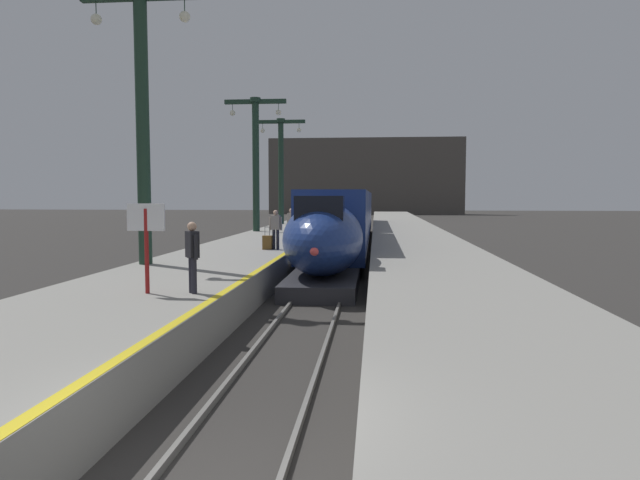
# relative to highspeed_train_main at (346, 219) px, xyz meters

# --- Properties ---
(platform_left) EXTENTS (4.80, 110.00, 1.05)m
(platform_left) POSITION_rel_highspeed_train_main_xyz_m (-4.05, -4.99, -1.40)
(platform_left) COLOR gray
(platform_left) RESTS_ON ground
(platform_right) EXTENTS (4.80, 110.00, 1.05)m
(platform_right) POSITION_rel_highspeed_train_main_xyz_m (4.05, -4.99, -1.40)
(platform_right) COLOR gray
(platform_right) RESTS_ON ground
(platform_left_safety_stripe) EXTENTS (0.20, 107.80, 0.01)m
(platform_left_safety_stripe) POSITION_rel_highspeed_train_main_xyz_m (-1.77, -4.99, -0.88)
(platform_left_safety_stripe) COLOR yellow
(platform_left_safety_stripe) RESTS_ON platform_left
(rail_main_left) EXTENTS (0.08, 110.00, 0.12)m
(rail_main_left) POSITION_rel_highspeed_train_main_xyz_m (-0.75, -2.24, -1.87)
(rail_main_left) COLOR slate
(rail_main_left) RESTS_ON ground
(rail_main_right) EXTENTS (0.08, 110.00, 0.12)m
(rail_main_right) POSITION_rel_highspeed_train_main_xyz_m (0.75, -2.24, -1.87)
(rail_main_right) COLOR slate
(rail_main_right) RESTS_ON ground
(highspeed_train_main) EXTENTS (2.92, 37.85, 3.60)m
(highspeed_train_main) POSITION_rel_highspeed_train_main_xyz_m (0.00, 0.00, 0.00)
(highspeed_train_main) COLOR navy
(highspeed_train_main) RESTS_ON ground
(station_column_mid) EXTENTS (4.00, 0.68, 9.06)m
(station_column_mid) POSITION_rel_highspeed_train_main_xyz_m (-5.90, -16.82, 4.58)
(station_column_mid) COLOR #1E3828
(station_column_mid) RESTS_ON platform_left
(station_column_far) EXTENTS (4.00, 0.68, 8.59)m
(station_column_far) POSITION_rel_highspeed_train_main_xyz_m (-5.90, 1.52, 4.33)
(station_column_far) COLOR #1E3828
(station_column_far) RESTS_ON platform_left
(station_column_distant) EXTENTS (4.00, 0.68, 8.58)m
(station_column_distant) POSITION_rel_highspeed_train_main_xyz_m (-5.90, 11.58, 4.32)
(station_column_distant) COLOR #1E3828
(station_column_distant) RESTS_ON platform_left
(passenger_near_edge) EXTENTS (0.57, 0.24, 1.69)m
(passenger_near_edge) POSITION_rel_highspeed_train_main_xyz_m (-2.43, -11.09, 0.11)
(passenger_near_edge) COLOR #23232D
(passenger_near_edge) RESTS_ON platform_left
(passenger_mid_platform) EXTENTS (0.49, 0.39, 1.69)m
(passenger_mid_platform) POSITION_rel_highspeed_train_main_xyz_m (-2.24, -7.75, 0.11)
(passenger_mid_platform) COLOR #23232D
(passenger_mid_platform) RESTS_ON platform_left
(passenger_far_waiting) EXTENTS (0.41, 0.47, 1.69)m
(passenger_far_waiting) POSITION_rel_highspeed_train_main_xyz_m (-2.46, -22.41, 0.11)
(passenger_far_waiting) COLOR #23232D
(passenger_far_waiting) RESTS_ON platform_left
(rolling_suitcase) EXTENTS (0.40, 0.22, 0.98)m
(rolling_suitcase) POSITION_rel_highspeed_train_main_xyz_m (-2.78, -11.21, -0.57)
(rolling_suitcase) COLOR brown
(rolling_suitcase) RESTS_ON platform_left
(departure_info_board) EXTENTS (0.90, 0.10, 2.12)m
(departure_info_board) POSITION_rel_highspeed_train_main_xyz_m (-3.52, -22.54, 0.63)
(departure_info_board) COLOR maroon
(departure_info_board) RESTS_ON platform_left
(terminus_back_wall) EXTENTS (36.00, 2.00, 14.00)m
(terminus_back_wall) POSITION_rel_highspeed_train_main_xyz_m (0.00, 72.26, 5.07)
(terminus_back_wall) COLOR #4C4742
(terminus_back_wall) RESTS_ON ground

